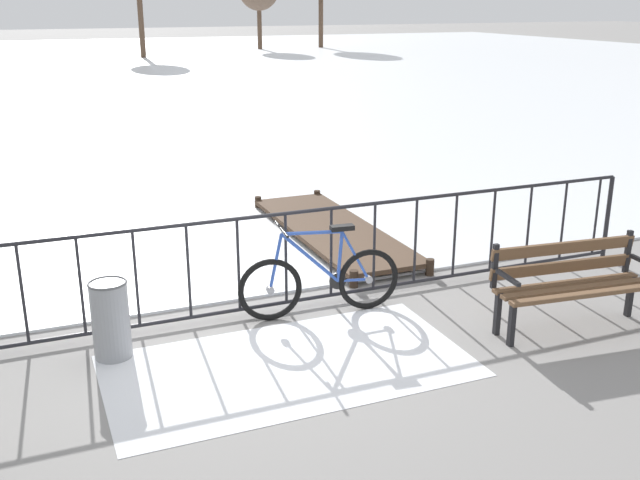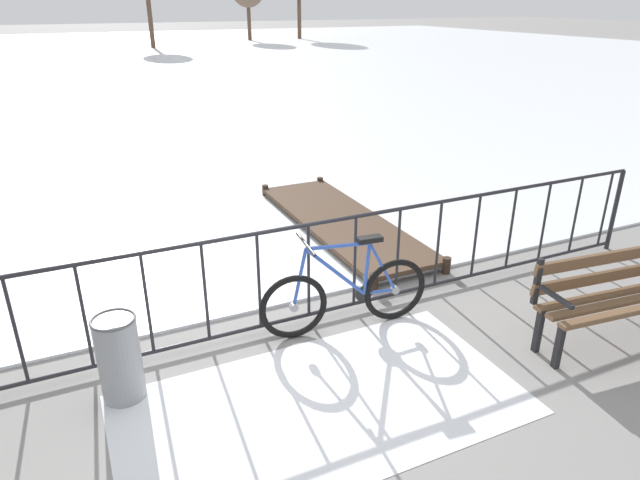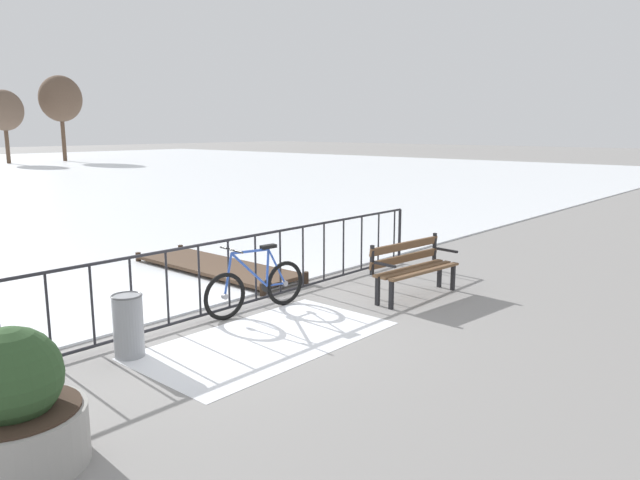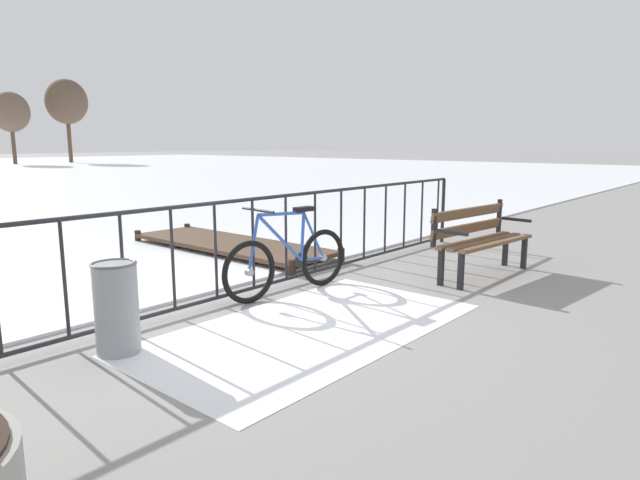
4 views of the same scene
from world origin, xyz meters
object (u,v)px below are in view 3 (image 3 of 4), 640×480
park_bench (412,264)px  planter_with_shrub (14,410)px  bicycle_near_railing (256,287)px  trash_bin (128,325)px

park_bench → planter_with_shrub: bearing=-176.7°
bicycle_near_railing → trash_bin: bearing=-175.7°
bicycle_near_railing → trash_bin: 2.12m
planter_with_shrub → trash_bin: size_ratio=1.53×
planter_with_shrub → trash_bin: planter_with_shrub is taller
park_bench → planter_with_shrub: 6.08m
bicycle_near_railing → park_bench: bearing=-29.3°
planter_with_shrub → bicycle_near_railing: bearing=21.7°
park_bench → planter_with_shrub: planter_with_shrub is taller
park_bench → trash_bin: size_ratio=2.24×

